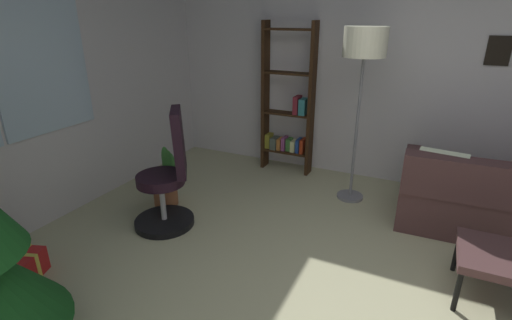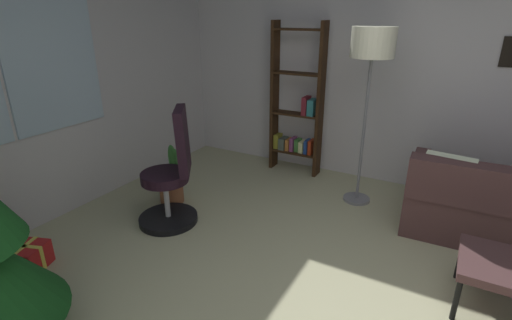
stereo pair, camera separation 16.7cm
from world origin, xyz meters
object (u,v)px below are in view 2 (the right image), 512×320
at_px(office_chair, 172,180).
at_px(floor_lamp, 372,53).
at_px(potted_plant, 174,177).
at_px(gift_box_red, 27,257).
at_px(footstool, 497,268).
at_px(bookshelf, 297,109).

bearing_deg(office_chair, floor_lamp, -47.57).
relative_size(office_chair, floor_lamp, 0.63).
distance_m(office_chair, potted_plant, 0.45).
height_order(gift_box_red, potted_plant, potted_plant).
relative_size(gift_box_red, office_chair, 0.31).
bearing_deg(footstool, floor_lamp, 46.63).
distance_m(office_chair, bookshelf, 1.86).
bearing_deg(gift_box_red, floor_lamp, -39.03).
xyz_separation_m(office_chair, floor_lamp, (1.30, -1.42, 1.11)).
height_order(office_chair, bookshelf, bookshelf).
relative_size(office_chair, bookshelf, 0.62).
bearing_deg(potted_plant, gift_box_red, 169.38).
bearing_deg(footstool, potted_plant, 86.64).
height_order(bookshelf, potted_plant, bookshelf).
relative_size(footstool, office_chair, 0.48).
relative_size(office_chair, potted_plant, 1.68).
relative_size(gift_box_red, potted_plant, 0.51).
bearing_deg(office_chair, gift_box_red, 154.24).
distance_m(office_chair, floor_lamp, 2.23).
bearing_deg(bookshelf, footstool, -126.76).
bearing_deg(footstool, bookshelf, 53.24).
bearing_deg(office_chair, footstool, -86.69).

